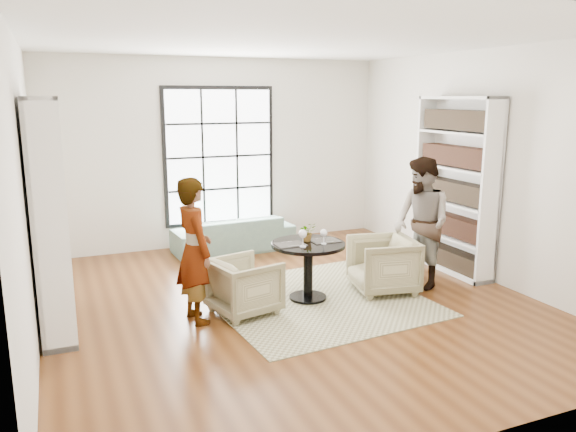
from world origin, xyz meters
name	(u,v)px	position (x,y,z in m)	size (l,w,h in m)	color
ground	(292,302)	(0.00, 0.00, 0.00)	(6.00, 6.00, 0.00)	brown
room_shell	(275,191)	(0.00, 0.54, 1.26)	(6.00, 6.01, 6.00)	silver
rug	(316,300)	(0.30, -0.06, 0.01)	(2.40, 2.40, 0.01)	tan
pedestal_table	(308,258)	(0.22, 0.02, 0.51)	(0.88, 0.88, 0.70)	black
sofa	(233,234)	(0.05, 2.45, 0.27)	(1.87, 0.73, 0.55)	slate
armchair_left	(244,286)	(-0.62, -0.09, 0.32)	(0.68, 0.70, 0.63)	tan
armchair_right	(383,265)	(1.20, -0.09, 0.35)	(0.74, 0.76, 0.69)	#C2B88A
person_left	(194,251)	(-1.17, -0.09, 0.79)	(0.58, 0.38, 1.58)	gray
person_right	(422,223)	(1.75, -0.09, 0.83)	(0.81, 0.63, 1.66)	gray
placemat_left	(290,244)	(-0.01, 0.02, 0.71)	(0.34, 0.26, 0.01)	black
placemat_right	(325,241)	(0.44, 0.03, 0.71)	(0.34, 0.26, 0.01)	black
cutlery_left	(290,244)	(-0.01, 0.02, 0.71)	(0.14, 0.22, 0.01)	silver
cutlery_right	(325,240)	(0.44, 0.03, 0.71)	(0.14, 0.22, 0.01)	silver
wine_glass_left	(303,234)	(0.09, -0.12, 0.85)	(0.09, 0.09, 0.20)	silver
wine_glass_right	(324,233)	(0.36, -0.10, 0.83)	(0.08, 0.08, 0.18)	silver
flower_centerpiece	(307,232)	(0.24, 0.10, 0.82)	(0.20, 0.18, 0.23)	gray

